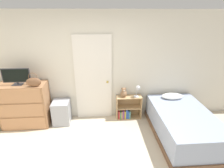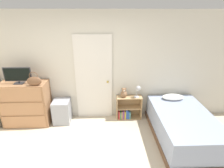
{
  "view_description": "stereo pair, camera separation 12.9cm",
  "coord_description": "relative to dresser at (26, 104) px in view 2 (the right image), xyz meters",
  "views": [
    {
      "loc": [
        0.21,
        -1.93,
        2.45
      ],
      "look_at": [
        0.47,
        1.74,
        0.97
      ],
      "focal_mm": 28.0,
      "sensor_mm": 36.0,
      "label": 1
    },
    {
      "loc": [
        0.34,
        -1.94,
        2.45
      ],
      "look_at": [
        0.47,
        1.74,
        0.97
      ],
      "focal_mm": 28.0,
      "sensor_mm": 36.0,
      "label": 2
    }
  ],
  "objects": [
    {
      "name": "handbag",
      "position": [
        0.34,
        -0.16,
        0.62
      ],
      "size": [
        0.31,
        0.09,
        0.31
      ],
      "color": "brown",
      "rests_on": "dresser"
    },
    {
      "name": "desk_lamp",
      "position": [
        2.61,
        0.09,
        0.28
      ],
      "size": [
        0.15,
        0.14,
        0.3
      ],
      "color": "#B2B2B7",
      "rests_on": "bookshelf"
    },
    {
      "name": "wall_back",
      "position": [
        1.53,
        0.3,
        0.76
      ],
      "size": [
        10.0,
        0.06,
        2.55
      ],
      "color": "beige",
      "rests_on": "ground_plane"
    },
    {
      "name": "bed",
      "position": [
        3.43,
        -0.67,
        -0.22
      ],
      "size": [
        1.14,
        1.86,
        0.69
      ],
      "color": "brown",
      "rests_on": "ground_plane"
    },
    {
      "name": "bookshelf",
      "position": [
        2.37,
        0.14,
        -0.29
      ],
      "size": [
        0.62,
        0.24,
        0.59
      ],
      "color": "tan",
      "rests_on": "ground_plane"
    },
    {
      "name": "door_closed",
      "position": [
        1.57,
        0.25,
        0.51
      ],
      "size": [
        0.86,
        0.09,
        2.04
      ],
      "color": "silver",
      "rests_on": "ground_plane"
    },
    {
      "name": "tv",
      "position": [
        -0.05,
        -0.02,
        0.71
      ],
      "size": [
        0.58,
        0.16,
        0.37
      ],
      "color": "#2D2D33",
      "rests_on": "dresser"
    },
    {
      "name": "dresser",
      "position": [
        0.0,
        0.0,
        0.0
      ],
      "size": [
        1.03,
        0.5,
        1.03
      ],
      "color": "#996B47",
      "rests_on": "ground_plane"
    },
    {
      "name": "storage_bin",
      "position": [
        0.79,
        0.04,
        -0.24
      ],
      "size": [
        0.39,
        0.43,
        0.56
      ],
      "color": "#999EA8",
      "rests_on": "ground_plane"
    },
    {
      "name": "teddy_bear",
      "position": [
        2.28,
        0.13,
        0.17
      ],
      "size": [
        0.16,
        0.16,
        0.24
      ],
      "color": "#8C6647",
      "rests_on": "bookshelf"
    }
  ]
}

